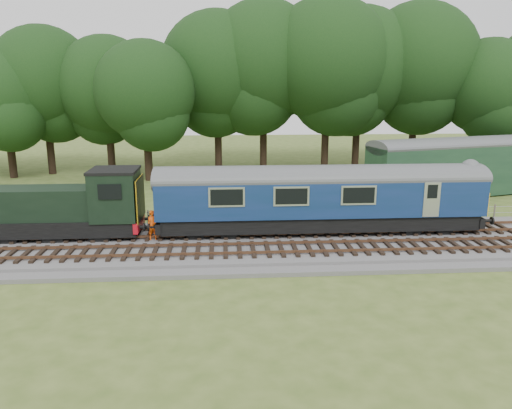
{
  "coord_description": "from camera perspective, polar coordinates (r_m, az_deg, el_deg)",
  "views": [
    {
      "loc": [
        0.62,
        -25.39,
        8.52
      ],
      "look_at": [
        2.43,
        1.4,
        2.0
      ],
      "focal_mm": 35.0,
      "sensor_mm": 36.0,
      "label": 1
    }
  ],
  "objects": [
    {
      "name": "track_south",
      "position": [
        25.14,
        -5.08,
        -5.21
      ],
      "size": [
        67.2,
        2.4,
        0.21
      ],
      "color": "black",
      "rests_on": "ballast"
    },
    {
      "name": "shed",
      "position": [
        43.6,
        17.52,
        3.43
      ],
      "size": [
        3.26,
        3.26,
        2.49
      ],
      "rotation": [
        0.0,
        0.0,
        -0.07
      ],
      "color": "#183522",
      "rests_on": "ground"
    },
    {
      "name": "track_north",
      "position": [
        28.0,
        -4.97,
        -3.23
      ],
      "size": [
        67.2,
        2.4,
        0.21
      ],
      "color": "black",
      "rests_on": "ballast"
    },
    {
      "name": "shunter_loco",
      "position": [
        28.87,
        -20.95,
        -0.38
      ],
      "size": [
        8.91,
        2.6,
        3.38
      ],
      "color": "black",
      "rests_on": "ground"
    },
    {
      "name": "ground",
      "position": [
        26.79,
        -5.0,
        -4.95
      ],
      "size": [
        120.0,
        120.0,
        0.0
      ],
      "primitive_type": "plane",
      "color": "#415720",
      "rests_on": "ground"
    },
    {
      "name": "ballast",
      "position": [
        26.73,
        -5.01,
        -4.59
      ],
      "size": [
        70.0,
        7.0,
        0.35
      ],
      "primitive_type": "cube",
      "color": "#4C4C4F",
      "rests_on": "ground"
    },
    {
      "name": "parked_coach",
      "position": [
        42.52,
        23.46,
        4.38
      ],
      "size": [
        17.61,
        7.44,
        4.45
      ],
      "rotation": [
        0.0,
        0.0,
        0.26
      ],
      "color": "#183522",
      "rests_on": "ground"
    },
    {
      "name": "worker",
      "position": [
        27.27,
        -11.71,
        -2.31
      ],
      "size": [
        0.67,
        0.54,
        1.61
      ],
      "primitive_type": "imported",
      "rotation": [
        0.0,
        0.0,
        0.3
      ],
      "color": "#F7500D",
      "rests_on": "ballast"
    },
    {
      "name": "dmu_railcar",
      "position": [
        27.96,
        7.34,
        1.32
      ],
      "size": [
        18.05,
        2.86,
        3.88
      ],
      "color": "black",
      "rests_on": "ground"
    },
    {
      "name": "fence",
      "position": [
        31.09,
        -4.86,
        -2.31
      ],
      "size": [
        64.0,
        0.12,
        1.0
      ],
      "primitive_type": null,
      "color": "#6B6054",
      "rests_on": "ground"
    },
    {
      "name": "tree_line",
      "position": [
        48.15,
        -4.54,
        3.41
      ],
      "size": [
        70.0,
        8.0,
        18.0
      ],
      "primitive_type": null,
      "color": "black",
      "rests_on": "ground"
    }
  ]
}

